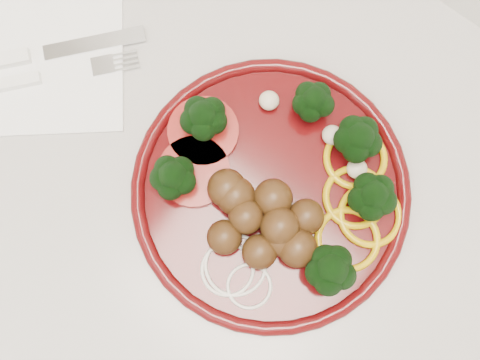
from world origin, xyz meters
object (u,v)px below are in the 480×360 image
Objects in this scene: knife at (24,57)px; napkin at (49,63)px; plate at (275,191)px; fork at (25,81)px.

napkin is at bearing -22.66° from knife.
napkin is (-0.27, -0.03, -0.02)m from plate.
plate is 0.28m from fork.
fork is (0.02, -0.02, -0.00)m from knife.
plate is 0.29m from knife.
napkin is at bearing 33.31° from fork.
plate is at bearing 6.56° from napkin.
napkin is at bearing -173.44° from plate.
plate is 0.27m from napkin.
fork is (-0.00, -0.03, 0.01)m from napkin.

